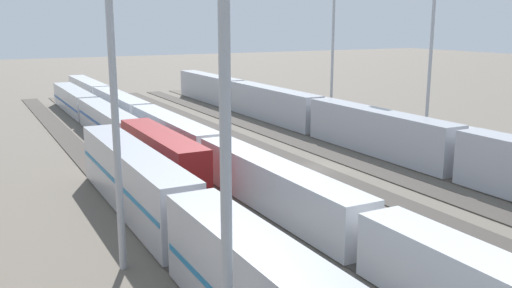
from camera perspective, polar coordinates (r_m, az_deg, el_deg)
name	(u,v)px	position (r m, az deg, el deg)	size (l,w,h in m)	color
ground_plane	(314,169)	(57.92, 5.95, -2.56)	(400.00, 400.00, 0.00)	#60594F
track_bed_0	(454,148)	(70.74, 19.56, -0.43)	(140.00, 2.80, 0.12)	#4C443D
track_bed_1	(423,153)	(67.20, 16.66, -0.88)	(140.00, 2.80, 0.12)	#4C443D
track_bed_2	(389,158)	(63.86, 13.44, -1.37)	(140.00, 2.80, 0.12)	#4C443D
track_bed_3	(353,163)	(60.75, 9.88, -1.92)	(140.00, 2.80, 0.12)	#3D3833
track_bed_4	(314,169)	(57.91, 5.95, -2.51)	(140.00, 2.80, 0.12)	#3D3833
track_bed_5	(272,175)	(55.37, 1.63, -3.14)	(140.00, 2.80, 0.12)	#4C443D
track_bed_6	(226,181)	(53.18, -3.08, -3.81)	(140.00, 2.80, 0.12)	#3D3833
track_bed_7	(176,188)	(51.38, -8.16, -4.51)	(140.00, 2.80, 0.12)	#4C443D
track_bed_8	(122,196)	(50.02, -13.57, -5.20)	(140.00, 2.80, 0.12)	#3D3833
train_on_track_6	(208,151)	(56.50, -4.94, -0.77)	(139.00, 3.00, 4.40)	#285193
train_on_track_2	(318,116)	(74.42, 6.32, 2.84)	(95.60, 3.00, 5.00)	#A8AAB2
train_on_track_7	(104,120)	(77.08, -15.25, 2.41)	(66.40, 3.06, 4.40)	maroon
train_on_track_1	(485,151)	(61.16, 22.36, -0.71)	(95.60, 3.06, 3.80)	#B7BABF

